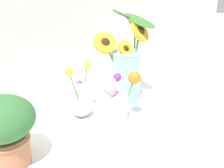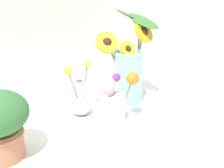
# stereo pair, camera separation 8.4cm
# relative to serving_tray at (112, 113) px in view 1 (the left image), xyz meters

# --- Properties ---
(ground_plane) EXTENTS (6.00, 6.00, 0.00)m
(ground_plane) POSITION_rel_serving_tray_xyz_m (0.02, -0.02, -0.01)
(ground_plane) COLOR white
(serving_tray) EXTENTS (0.49, 0.49, 0.02)m
(serving_tray) POSITION_rel_serving_tray_xyz_m (0.00, 0.00, 0.00)
(serving_tray) COLOR silver
(serving_tray) RESTS_ON ground_plane
(mason_jar_sunflowers) EXTENTS (0.26, 0.17, 0.35)m
(mason_jar_sunflowers) POSITION_rel_serving_tray_xyz_m (0.11, 0.03, 0.14)
(mason_jar_sunflowers) COLOR #9ED1D6
(mason_jar_sunflowers) RESTS_ON serving_tray
(vase_small_center) EXTENTS (0.11, 0.11, 0.18)m
(vase_small_center) POSITION_rel_serving_tray_xyz_m (-0.03, -0.06, 0.10)
(vase_small_center) COLOR white
(vase_small_center) RESTS_ON serving_tray
(vase_bulb_right) EXTENTS (0.10, 0.08, 0.19)m
(vase_bulb_right) POSITION_rel_serving_tray_xyz_m (-0.10, 0.05, 0.07)
(vase_bulb_right) COLOR white
(vase_bulb_right) RESTS_ON serving_tray
(potted_plant) EXTENTS (0.16, 0.16, 0.20)m
(potted_plant) POSITION_rel_serving_tray_xyz_m (-0.39, 0.01, 0.11)
(potted_plant) COLOR #B7704C
(potted_plant) RESTS_ON ground_plane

